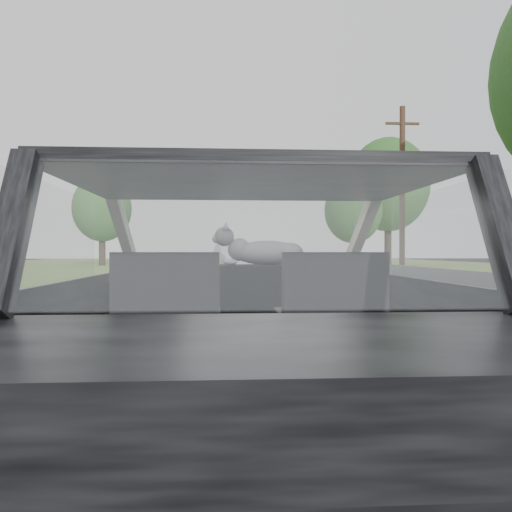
{
  "coord_description": "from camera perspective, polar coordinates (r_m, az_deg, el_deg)",
  "views": [
    {
      "loc": [
        -0.12,
        -2.75,
        1.1
      ],
      "look_at": [
        0.08,
        0.55,
        1.06
      ],
      "focal_mm": 35.0,
      "sensor_mm": 36.0,
      "label": 1
    }
  ],
  "objects": [
    {
      "name": "tree_2",
      "position": [
        35.31,
        11.04,
        3.69
      ],
      "size": [
        4.17,
        4.17,
        6.03
      ],
      "primitive_type": null,
      "rotation": [
        0.0,
        0.0,
        0.05
      ],
      "color": "#27551B",
      "rests_on": "ground"
    },
    {
      "name": "highway_sign",
      "position": [
        27.75,
        11.0,
        1.03
      ],
      "size": [
        0.46,
        1.03,
        2.64
      ],
      "primitive_type": "cube",
      "rotation": [
        0.0,
        0.0,
        -0.35
      ],
      "color": "#094917",
      "rests_on": "ground"
    },
    {
      "name": "dashboard",
      "position": [
        3.39,
        -1.46,
        -3.57
      ],
      "size": [
        1.58,
        0.45,
        0.3
      ],
      "primitive_type": "cube",
      "color": "black",
      "rests_on": "subject_car"
    },
    {
      "name": "cat",
      "position": [
        3.37,
        1.27,
        0.55
      ],
      "size": [
        0.65,
        0.22,
        0.29
      ],
      "primitive_type": "ellipsoid",
      "rotation": [
        0.0,
        0.0,
        -0.03
      ],
      "color": "slate",
      "rests_on": "dashboard"
    },
    {
      "name": "subject_car",
      "position": [
        2.78,
        -0.99,
        -7.08
      ],
      "size": [
        1.8,
        4.0,
        1.45
      ],
      "primitive_type": "cube",
      "color": "black",
      "rests_on": "ground"
    },
    {
      "name": "passenger_seat",
      "position": [
        2.53,
        8.43,
        -4.32
      ],
      "size": [
        0.5,
        0.72,
        0.42
      ],
      "primitive_type": "cube",
      "color": "black",
      "rests_on": "subject_car"
    },
    {
      "name": "utility_pole",
      "position": [
        22.22,
        16.37,
        7.06
      ],
      "size": [
        0.31,
        0.31,
        7.23
      ],
      "primitive_type": "cylinder",
      "rotation": [
        0.0,
        0.0,
        0.43
      ],
      "color": "brown",
      "rests_on": "ground"
    },
    {
      "name": "tree_3",
      "position": [
        40.89,
        14.86,
        5.87
      ],
      "size": [
        8.45,
        8.45,
        9.75
      ],
      "primitive_type": null,
      "rotation": [
        0.0,
        0.0,
        0.4
      ],
      "color": "#27551B",
      "rests_on": "ground"
    },
    {
      "name": "steering_wheel",
      "position": [
        3.1,
        -8.67,
        -2.67
      ],
      "size": [
        0.36,
        0.36,
        0.04
      ],
      "primitive_type": "torus",
      "color": "black",
      "rests_on": "dashboard"
    },
    {
      "name": "other_car",
      "position": [
        23.66,
        -2.53,
        -0.35
      ],
      "size": [
        2.42,
        4.55,
        1.42
      ],
      "primitive_type": "imported",
      "rotation": [
        0.0,
        0.0,
        0.17
      ],
      "color": "silver",
      "rests_on": "ground"
    },
    {
      "name": "driver_seat",
      "position": [
        2.49,
        -9.95,
        -4.4
      ],
      "size": [
        0.5,
        0.72,
        0.42
      ],
      "primitive_type": "cube",
      "color": "black",
      "rests_on": "subject_car"
    },
    {
      "name": "tree_6",
      "position": [
        39.61,
        -17.18,
        3.79
      ],
      "size": [
        5.09,
        5.09,
        6.67
      ],
      "primitive_type": null,
      "rotation": [
        0.0,
        0.0,
        -0.17
      ],
      "color": "#27551B",
      "rests_on": "ground"
    },
    {
      "name": "guardrail",
      "position": [
        13.51,
        15.58,
        -1.63
      ],
      "size": [
        0.05,
        90.0,
        0.32
      ],
      "primitive_type": "cube",
      "color": "slate",
      "rests_on": "ground"
    },
    {
      "name": "ground",
      "position": [
        2.97,
        -0.98,
        -21.1
      ],
      "size": [
        140.0,
        140.0,
        0.0
      ],
      "primitive_type": "plane",
      "color": "black",
      "rests_on": "ground"
    }
  ]
}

